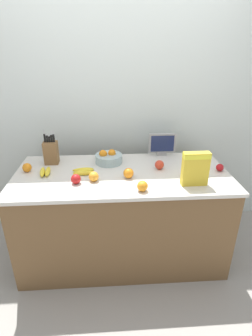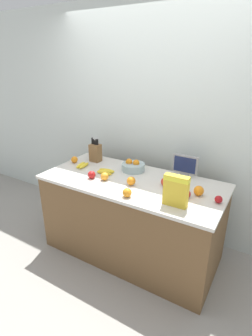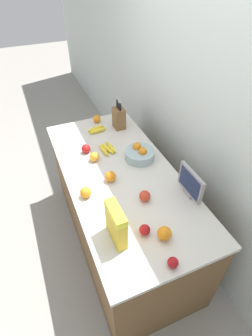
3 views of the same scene
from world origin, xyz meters
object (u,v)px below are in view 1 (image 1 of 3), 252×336
apple_by_knife_block (159,165)px  orange_front_left (94,177)px  orange_front_center (27,168)px  apple_middle (220,168)px  fruit_bowl (109,158)px  banana_bunch_left (45,172)px  apple_front (192,171)px  apple_rightmost (76,179)px  banana_bunch_right (84,171)px  cereal_box (195,167)px  orange_by_cereal (129,173)px  small_monitor (162,144)px  orange_back_center (198,165)px  orange_near_bowl (142,186)px  knife_block (51,152)px

apple_by_knife_block → orange_front_left: (-0.56, -0.19, -0.00)m
apple_by_knife_block → orange_front_center: size_ratio=1.03×
apple_by_knife_block → apple_middle: bearing=-8.4°
fruit_bowl → banana_bunch_left: (-0.53, -0.20, -0.03)m
apple_front → apple_rightmost: 0.96m
apple_rightmost → banana_bunch_right: bearing=76.1°
cereal_box → orange_front_center: (-1.35, 0.32, -0.11)m
fruit_bowl → orange_by_cereal: size_ratio=2.94×
orange_front_left → apple_middle: bearing=6.2°
fruit_bowl → apple_by_knife_block: fruit_bowl is taller
small_monitor → apple_front: bearing=-68.3°
apple_rightmost → orange_back_center: (1.03, 0.20, 0.01)m
orange_near_bowl → orange_front_left: size_ratio=1.02×
knife_block → apple_rightmost: size_ratio=4.11×
fruit_bowl → apple_by_knife_block: bearing=-20.9°
cereal_box → apple_middle: cereal_box is taller
banana_bunch_right → small_monitor: bearing=25.8°
cereal_box → apple_middle: 0.39m
knife_block → orange_front_center: (-0.18, -0.17, -0.07)m
apple_front → orange_near_bowl: size_ratio=0.87×
apple_front → orange_by_cereal: 0.54m
cereal_box → orange_front_center: bearing=166.1°
knife_block → orange_near_bowl: bearing=-36.4°
apple_by_knife_block → apple_front: bearing=-26.2°
knife_block → orange_front_center: bearing=-136.1°
orange_by_cereal → orange_front_left: 0.28m
knife_block → cereal_box: size_ratio=1.20×
fruit_bowl → apple_middle: (0.95, -0.24, -0.01)m
cereal_box → orange_by_cereal: bearing=162.9°
apple_by_knife_block → orange_front_left: size_ratio=1.00×
apple_front → apple_rightmost: size_ratio=0.91×
apple_front → apple_rightmost: (-0.95, -0.10, 0.00)m
cereal_box → apple_front: size_ratio=3.77×
knife_block → cereal_box: 1.27m
banana_bunch_right → apple_by_knife_block: size_ratio=2.51×
cereal_box → apple_rightmost: (-0.91, 0.07, -0.11)m
banana_bunch_right → orange_back_center: orange_back_center is taller
orange_front_left → banana_bunch_left: bearing=159.3°
cereal_box → apple_by_knife_block: cereal_box is taller
knife_block → orange_near_bowl: size_ratio=3.95×
banana_bunch_left → banana_bunch_right: (0.32, -0.01, -0.00)m
apple_middle → orange_front_left: (-1.07, -0.12, 0.01)m
apple_by_knife_block → orange_front_left: same height
fruit_bowl → banana_bunch_right: fruit_bowl is taller
apple_front → apple_rightmost: apple_rightmost is taller
orange_back_center → apple_rightmost: bearing=-169.2°
small_monitor → banana_bunch_left: (-1.06, -0.35, -0.10)m
apple_middle → orange_near_bowl: (-0.71, -0.30, 0.01)m
knife_block → apple_middle: (1.47, -0.26, -0.08)m
orange_front_center → apple_by_knife_block: bearing=-0.9°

